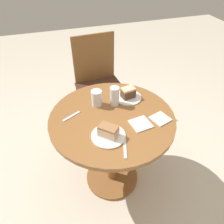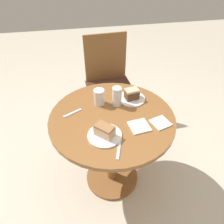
% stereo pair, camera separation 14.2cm
% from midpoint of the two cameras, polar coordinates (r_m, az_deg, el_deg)
% --- Properties ---
extents(ground_plane, '(8.00, 8.00, 0.00)m').
position_cam_midpoint_polar(ground_plane, '(2.05, -2.07, -16.70)').
color(ground_plane, beige).
extents(table, '(0.87, 0.87, 0.72)m').
position_cam_midpoint_polar(table, '(1.62, -2.52, -5.91)').
color(table, brown).
rests_on(table, ground_plane).
extents(chair, '(0.49, 0.45, 0.95)m').
position_cam_midpoint_polar(chair, '(2.32, -5.31, 7.96)').
color(chair, brown).
rests_on(chair, ground_plane).
extents(plate_near, '(0.22, 0.22, 0.01)m').
position_cam_midpoint_polar(plate_near, '(1.36, -3.95, -6.36)').
color(plate_near, white).
rests_on(plate_near, table).
extents(plate_far, '(0.21, 0.21, 0.01)m').
position_cam_midpoint_polar(plate_far, '(1.67, 1.74, 3.76)').
color(plate_far, white).
rests_on(plate_far, table).
extents(cake_slice_near, '(0.13, 0.13, 0.08)m').
position_cam_midpoint_polar(cake_slice_near, '(1.33, -4.03, -5.09)').
color(cake_slice_near, beige).
rests_on(cake_slice_near, plate_near).
extents(cake_slice_far, '(0.11, 0.09, 0.08)m').
position_cam_midpoint_polar(cake_slice_far, '(1.65, 1.77, 5.01)').
color(cake_slice_far, brown).
rests_on(cake_slice_far, plate_far).
extents(glass_lemonade, '(0.08, 0.08, 0.12)m').
position_cam_midpoint_polar(glass_lemonade, '(1.59, -6.58, 3.36)').
color(glass_lemonade, silver).
rests_on(glass_lemonade, table).
extents(glass_water, '(0.07, 0.07, 0.15)m').
position_cam_midpoint_polar(glass_water, '(1.57, -1.93, 3.82)').
color(glass_water, silver).
rests_on(glass_water, table).
extents(napkin_stack, '(0.14, 0.14, 0.01)m').
position_cam_midpoint_polar(napkin_stack, '(1.45, 4.72, -3.23)').
color(napkin_stack, silver).
rests_on(napkin_stack, table).
extents(fork, '(0.07, 0.17, 0.00)m').
position_cam_midpoint_polar(fork, '(1.30, 0.24, -9.29)').
color(fork, silver).
rests_on(fork, table).
extents(spoon, '(0.13, 0.08, 0.00)m').
position_cam_midpoint_polar(spoon, '(1.54, -13.13, -1.16)').
color(spoon, silver).
rests_on(spoon, table).
extents(napkin_side, '(0.14, 0.14, 0.01)m').
position_cam_midpoint_polar(napkin_side, '(1.50, 9.91, -1.84)').
color(napkin_side, silver).
rests_on(napkin_side, table).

